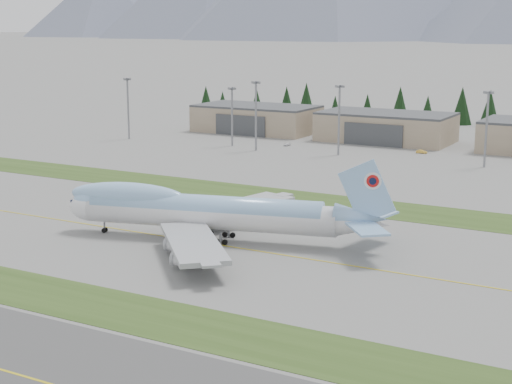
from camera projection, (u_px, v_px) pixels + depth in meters
The scene contains 11 objects.
ground at pixel (199, 242), 156.72m from camera, with size 7000.00×7000.00×0.00m, color slate.
grass_strip_near at pixel (68, 299), 124.25m from camera, with size 400.00×14.00×0.08m, color #2D4619.
grass_strip_far at pixel (298, 199), 195.18m from camera, with size 400.00×18.00×0.08m, color #2D4619.
taxiway_line_main at pixel (199, 242), 156.72m from camera, with size 400.00×0.40×0.02m, color gold.
boeing_747_freighter at pixel (206, 211), 157.06m from camera, with size 68.39×57.12×17.98m.
hangar_left at pixel (257, 118), 316.97m from camera, with size 48.00×26.60×10.80m.
hangar_center at pixel (386, 127), 290.82m from camera, with size 48.00×26.60×10.80m.
floodlight_masts at pixel (280, 105), 266.42m from camera, with size 135.56×8.93×23.76m.
service_vehicle_a at pixel (287, 146), 280.90m from camera, with size 1.24×3.08×1.05m, color silver.
service_vehicle_b at pixel (422, 153), 264.47m from camera, with size 1.29×3.66×1.21m, color gold.
conifer_belt at pixel (498, 110), 331.45m from camera, with size 277.06×15.28×16.58m.
Camera 1 is at (83.50, -126.53, 42.53)m, focal length 55.00 mm.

